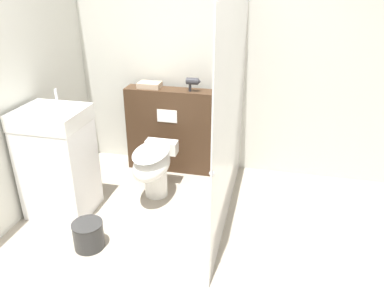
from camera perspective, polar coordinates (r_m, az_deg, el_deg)
The scene contains 9 objects.
ground_plane at distance 2.93m, azimuth -5.76°, elevation -20.89°, with size 12.00×12.00×0.00m, color #9E9384.
wall_back at distance 4.09m, azimuth 2.62°, elevation 12.84°, with size 8.00×0.06×2.50m.
partition_panel at distance 4.21m, azimuth -3.31°, elevation 2.12°, with size 0.97×0.23×0.95m.
shower_glass at distance 3.17m, azimuth 6.04°, elevation 4.06°, with size 0.04×1.90×1.95m.
toilet at distance 3.70m, azimuth -5.87°, elevation -3.35°, with size 0.33×0.68×0.55m.
sink_vanity at distance 3.62m, azimuth -19.75°, elevation -2.61°, with size 0.58×0.50×1.16m.
hair_drier at distance 3.93m, azimuth 0.16°, elevation 9.47°, with size 0.16×0.07×0.15m.
folded_towel at distance 4.12m, azimuth -6.48°, elevation 8.93°, with size 0.24×0.17×0.06m.
waste_bin at distance 3.28m, azimuth -15.50°, elevation -13.22°, with size 0.25×0.25×0.23m.
Camera 1 is at (0.73, -1.92, 2.08)m, focal length 35.00 mm.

